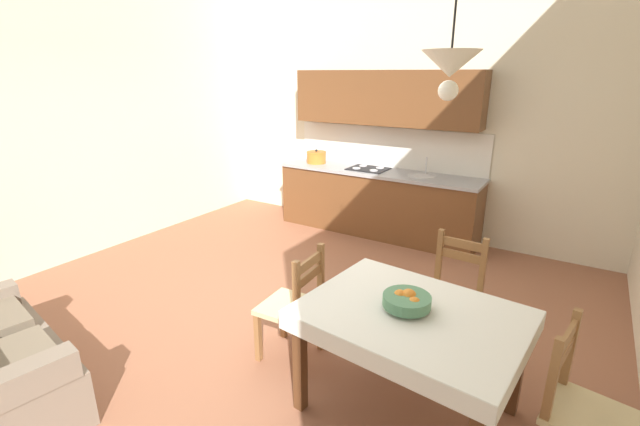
{
  "coord_description": "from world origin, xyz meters",
  "views": [
    {
      "loc": [
        2.25,
        -2.69,
        2.16
      ],
      "look_at": [
        0.43,
        0.17,
        1.05
      ],
      "focal_mm": 24.08,
      "sensor_mm": 36.0,
      "label": 1
    }
  ],
  "objects_px": {
    "dining_chair_tv_side": "(294,307)",
    "kitchen_cabinetry": "(378,173)",
    "fruit_bowl": "(407,301)",
    "pendant_lamp": "(450,66)",
    "dining_chair_window_side": "(582,413)",
    "dining_table": "(411,328)",
    "dining_chair_kitchen_side": "(452,295)"
  },
  "relations": [
    {
      "from": "dining_chair_kitchen_side",
      "to": "dining_table",
      "type": "bearing_deg",
      "value": -90.89
    },
    {
      "from": "fruit_bowl",
      "to": "pendant_lamp",
      "type": "relative_size",
      "value": 0.37
    },
    {
      "from": "dining_chair_kitchen_side",
      "to": "dining_chair_tv_side",
      "type": "xyz_separation_m",
      "value": [
        -0.98,
        -0.84,
        0.0
      ]
    },
    {
      "from": "dining_table",
      "to": "pendant_lamp",
      "type": "xyz_separation_m",
      "value": [
        0.06,
        0.14,
        1.57
      ]
    },
    {
      "from": "kitchen_cabinetry",
      "to": "pendant_lamp",
      "type": "bearing_deg",
      "value": -59.37
    },
    {
      "from": "fruit_bowl",
      "to": "pendant_lamp",
      "type": "height_order",
      "value": "pendant_lamp"
    },
    {
      "from": "dining_table",
      "to": "pendant_lamp",
      "type": "distance_m",
      "value": 1.58
    },
    {
      "from": "pendant_lamp",
      "to": "dining_chair_kitchen_side",
      "type": "bearing_deg",
      "value": 93.28
    },
    {
      "from": "dining_chair_tv_side",
      "to": "dining_chair_window_side",
      "type": "height_order",
      "value": "same"
    },
    {
      "from": "fruit_bowl",
      "to": "pendant_lamp",
      "type": "xyz_separation_m",
      "value": [
        0.1,
        0.14,
        1.39
      ]
    },
    {
      "from": "pendant_lamp",
      "to": "dining_chair_tv_side",
      "type": "bearing_deg",
      "value": -176.13
    },
    {
      "from": "dining_table",
      "to": "fruit_bowl",
      "type": "height_order",
      "value": "fruit_bowl"
    },
    {
      "from": "dining_chair_tv_side",
      "to": "fruit_bowl",
      "type": "distance_m",
      "value": 1.0
    },
    {
      "from": "dining_chair_window_side",
      "to": "kitchen_cabinetry",
      "type": "bearing_deg",
      "value": 131.01
    },
    {
      "from": "dining_chair_kitchen_side",
      "to": "pendant_lamp",
      "type": "distance_m",
      "value": 1.92
    },
    {
      "from": "kitchen_cabinetry",
      "to": "dining_table",
      "type": "bearing_deg",
      "value": -61.43
    },
    {
      "from": "dining_chair_tv_side",
      "to": "dining_chair_window_side",
      "type": "bearing_deg",
      "value": -1.8
    },
    {
      "from": "pendant_lamp",
      "to": "dining_chair_window_side",
      "type": "bearing_deg",
      "value": -8.16
    },
    {
      "from": "dining_chair_kitchen_side",
      "to": "dining_chair_window_side",
      "type": "bearing_deg",
      "value": -43.47
    },
    {
      "from": "kitchen_cabinetry",
      "to": "fruit_bowl",
      "type": "height_order",
      "value": "kitchen_cabinetry"
    },
    {
      "from": "kitchen_cabinetry",
      "to": "pendant_lamp",
      "type": "xyz_separation_m",
      "value": [
        1.7,
        -2.87,
        1.34
      ]
    },
    {
      "from": "kitchen_cabinetry",
      "to": "dining_chair_tv_side",
      "type": "bearing_deg",
      "value": -77.08
    },
    {
      "from": "dining_table",
      "to": "dining_chair_tv_side",
      "type": "bearing_deg",
      "value": 175.63
    },
    {
      "from": "dining_chair_kitchen_side",
      "to": "dining_chair_window_side",
      "type": "relative_size",
      "value": 1.0
    },
    {
      "from": "kitchen_cabinetry",
      "to": "dining_chair_kitchen_side",
      "type": "relative_size",
      "value": 3.03
    },
    {
      "from": "dining_chair_kitchen_side",
      "to": "fruit_bowl",
      "type": "distance_m",
      "value": 0.99
    },
    {
      "from": "dining_table",
      "to": "dining_chair_window_side",
      "type": "distance_m",
      "value": 0.98
    },
    {
      "from": "dining_chair_tv_side",
      "to": "kitchen_cabinetry",
      "type": "bearing_deg",
      "value": 102.92
    },
    {
      "from": "dining_chair_kitchen_side",
      "to": "fruit_bowl",
      "type": "relative_size",
      "value": 3.1
    },
    {
      "from": "fruit_bowl",
      "to": "dining_chair_tv_side",
      "type": "bearing_deg",
      "value": 175.64
    },
    {
      "from": "dining_chair_window_side",
      "to": "pendant_lamp",
      "type": "distance_m",
      "value": 1.98
    },
    {
      "from": "kitchen_cabinetry",
      "to": "dining_chair_tv_side",
      "type": "distance_m",
      "value": 3.04
    }
  ]
}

